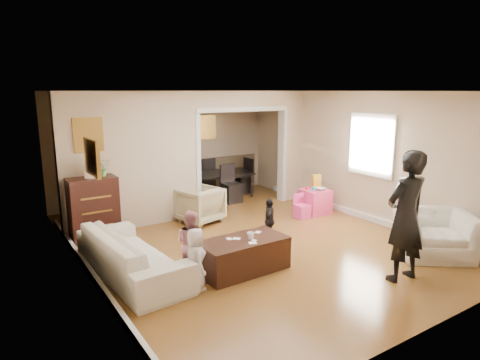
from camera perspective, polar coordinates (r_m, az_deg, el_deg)
floor at (r=7.55m, az=0.84°, el=-8.08°), size 7.00×7.00×0.00m
partition_left at (r=8.21m, az=-14.30°, el=2.58°), size 2.75×0.18×2.60m
partition_right at (r=10.10m, az=6.85°, el=4.61°), size 0.55×0.18×2.60m
partition_header at (r=9.20m, az=0.31°, el=10.99°), size 2.22×0.18×0.35m
window_pane at (r=8.71m, az=17.53°, el=4.59°), size 0.03×0.95×1.10m
framed_art_partition at (r=7.82m, az=-20.02°, el=5.83°), size 0.45×0.03×0.55m
framed_art_sofa_wall at (r=5.48m, az=-19.57°, el=2.93°), size 0.03×0.55×0.40m
framed_art_alcove at (r=10.64m, az=-4.60°, el=7.20°), size 0.45×0.03×0.55m
sofa at (r=6.24m, az=-14.51°, el=-9.73°), size 1.05×2.31×0.66m
armchair_back at (r=8.45m, az=-5.48°, el=-3.40°), size 0.93×0.94×0.71m
armchair_front at (r=7.43m, az=24.92°, el=-6.68°), size 1.46×1.44×0.72m
dresser at (r=7.82m, az=-19.36°, el=-3.74°), size 0.82×0.46×1.13m
table_lamp at (r=7.66m, az=-19.75°, el=1.63°), size 0.22×0.22×0.36m
potted_plant at (r=7.71m, az=-18.29°, el=1.59°), size 0.28×0.24×0.31m
coffee_table at (r=6.23m, az=0.40°, el=-10.20°), size 1.32×0.69×0.49m
coffee_cup at (r=6.14m, az=1.45°, el=-7.62°), size 0.11×0.11×0.10m
play_table at (r=9.17m, az=10.18°, el=-2.89°), size 0.58×0.58×0.53m
cereal_box at (r=9.22m, az=10.40°, el=-0.16°), size 0.20×0.08×0.30m
cyan_cup at (r=8.99m, az=10.01°, el=-1.18°), size 0.08×0.08×0.08m
toy_block at (r=9.10m, az=9.18°, el=-1.09°), size 0.09×0.08×0.05m
play_bowl at (r=9.05m, az=11.00°, el=-1.23°), size 0.23×0.23×0.05m
dining_table at (r=10.43m, az=-3.05°, el=-0.66°), size 1.86×1.25×0.60m
adult_person at (r=6.17m, az=21.70°, el=-4.65°), size 0.69×0.48×1.84m
child_kneel_a at (r=5.64m, az=-6.08°, el=-10.72°), size 0.33×0.45×0.85m
child_kneel_b at (r=6.06m, az=-6.78°, el=-8.54°), size 0.51×0.57×0.96m
child_toddler at (r=7.32m, az=4.04°, el=-5.53°), size 0.47×0.45×0.78m
craft_papers at (r=6.17m, az=0.86°, el=-7.98°), size 0.62×0.45×0.00m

